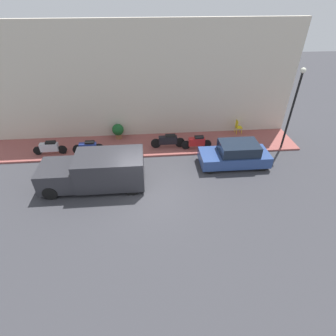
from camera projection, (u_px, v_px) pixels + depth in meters
ground_plane at (145, 192)px, 13.06m from camera, size 60.00×60.00×0.00m
sidewalk at (144, 145)px, 16.69m from camera, size 2.73×19.27×0.11m
building_facade at (141, 83)px, 15.91m from camera, size 0.30×19.27×7.01m
parked_car at (235, 155)px, 14.64m from camera, size 1.64×3.83×1.38m
delivery_van at (95, 171)px, 12.97m from camera, size 1.98×5.08×1.75m
scooter_silver at (50, 147)px, 15.47m from camera, size 0.30×1.94×0.84m
motorcycle_black at (168, 140)px, 16.10m from camera, size 0.30×2.10×0.87m
motorcycle_red at (197, 142)px, 15.99m from camera, size 0.30×1.85×0.84m
motorcycle_blue at (88, 147)px, 15.49m from camera, size 0.30×1.86×0.84m
streetlamp at (294, 102)px, 14.66m from camera, size 0.29×0.29×4.81m
potted_plant at (118, 130)px, 17.00m from camera, size 0.75×0.75×0.99m
cafe_chair at (238, 126)px, 17.58m from camera, size 0.40×0.40×0.93m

